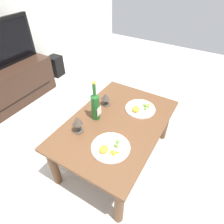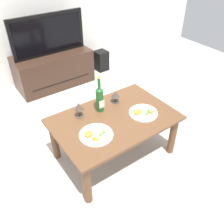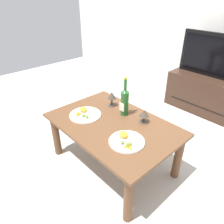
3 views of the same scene
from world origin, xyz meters
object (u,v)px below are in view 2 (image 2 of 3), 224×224
object	(u,v)px
dinner_plate_left	(96,134)
wine_bottle	(100,98)
dinner_plate_right	(143,112)
floor_speaker	(101,61)
tv_screen	(48,35)
goblet_left	(79,107)
goblet_right	(115,95)
tv_stand	(54,69)
dining_table	(114,125)

from	to	relation	value
dinner_plate_left	wine_bottle	bearing A→B (deg)	51.08
dinner_plate_right	floor_speaker	bearing A→B (deg)	68.79
tv_screen	goblet_left	distance (m)	1.50
wine_bottle	goblet_right	bearing A→B (deg)	8.36
tv_stand	tv_screen	world-z (taller)	tv_screen
dining_table	wine_bottle	bearing A→B (deg)	102.57
wine_bottle	goblet_left	xyz separation A→B (m)	(-0.20, 0.03, -0.04)
goblet_left	dinner_plate_right	world-z (taller)	goblet_left
dining_table	dinner_plate_left	bearing A→B (deg)	-159.37
tv_stand	dinner_plate_right	world-z (taller)	dinner_plate_right
floor_speaker	goblet_right	world-z (taller)	goblet_right
wine_bottle	goblet_left	bearing A→B (deg)	171.64
goblet_right	floor_speaker	bearing A→B (deg)	61.85
goblet_right	dinner_plate_left	xyz separation A→B (m)	(-0.43, -0.31, -0.07)
dining_table	dinner_plate_left	distance (m)	0.30
floor_speaker	tv_stand	bearing A→B (deg)	176.50
goblet_right	dinner_plate_right	world-z (taller)	goblet_right
tv_screen	dinner_plate_right	world-z (taller)	tv_screen
wine_bottle	floor_speaker	bearing A→B (deg)	56.50
tv_screen	dinner_plate_left	xyz separation A→B (m)	(-0.39, -1.75, -0.27)
wine_bottle	dinner_plate_left	xyz separation A→B (m)	(-0.22, -0.28, -0.12)
tv_screen	floor_speaker	bearing A→B (deg)	0.18
tv_stand	dinner_plate_left	distance (m)	1.81
dining_table	dinner_plate_right	world-z (taller)	dinner_plate_right
floor_speaker	wine_bottle	xyz separation A→B (m)	(-0.98, -1.48, 0.44)
tv_screen	wine_bottle	bearing A→B (deg)	-96.25
dinner_plate_left	dinner_plate_right	bearing A→B (deg)	0.03
tv_stand	tv_screen	distance (m)	0.51
tv_stand	floor_speaker	world-z (taller)	tv_stand
goblet_left	dinner_plate_left	distance (m)	0.32
tv_stand	goblet_left	size ratio (longest dim) A/B	7.20
floor_speaker	dinner_plate_left	bearing A→B (deg)	-127.93
tv_stand	dinner_plate_left	bearing A→B (deg)	-102.39
dinner_plate_left	tv_stand	bearing A→B (deg)	77.61
tv_screen	dinner_plate_right	size ratio (longest dim) A/B	3.72
dining_table	goblet_left	world-z (taller)	goblet_left
wine_bottle	goblet_right	xyz separation A→B (m)	(0.20, 0.03, -0.06)
dinner_plate_left	dinner_plate_right	xyz separation A→B (m)	(0.52, 0.00, 0.00)
tv_stand	dinner_plate_left	xyz separation A→B (m)	(-0.39, -1.75, 0.24)
goblet_right	dinner_plate_left	world-z (taller)	goblet_right
tv_screen	dinner_plate_left	distance (m)	1.81
dining_table	goblet_left	bearing A→B (deg)	139.42
floor_speaker	dinner_plate_right	bearing A→B (deg)	-114.73
floor_speaker	wine_bottle	distance (m)	1.83
wine_bottle	goblet_left	world-z (taller)	wine_bottle
floor_speaker	dinner_plate_right	xyz separation A→B (m)	(-0.68, -1.75, 0.32)
floor_speaker	dinner_plate_right	distance (m)	1.91
goblet_left	tv_screen	bearing A→B (deg)	75.84
tv_screen	dining_table	bearing A→B (deg)	-94.21
tv_stand	tv_screen	bearing A→B (deg)	-90.00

